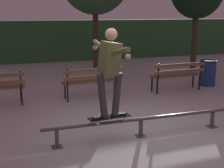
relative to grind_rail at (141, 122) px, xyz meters
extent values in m
plane|color=#ADAAA8|center=(0.00, -0.01, -0.28)|extent=(90.00, 90.00, 0.00)
cube|color=#2D5B33|center=(0.00, 9.86, 0.65)|extent=(24.00, 1.20, 1.87)
cylinder|color=#47474C|center=(0.00, 0.00, 0.06)|extent=(3.67, 0.06, 0.06)
cube|color=#47474C|center=(-1.56, 0.00, -0.13)|extent=(0.06, 0.06, 0.31)
cube|color=#47474C|center=(-1.56, 0.00, -0.28)|extent=(0.18, 0.18, 0.01)
cube|color=#47474C|center=(0.00, 0.00, -0.13)|extent=(0.06, 0.06, 0.31)
cube|color=#47474C|center=(0.00, 0.00, -0.28)|extent=(0.18, 0.18, 0.01)
cube|color=#47474C|center=(1.56, 0.00, -0.13)|extent=(0.06, 0.06, 0.31)
cube|color=#47474C|center=(1.56, 0.00, -0.28)|extent=(0.18, 0.18, 0.01)
cube|color=black|center=(-0.61, 0.00, 0.17)|extent=(0.80, 0.30, 0.02)
cube|color=black|center=(-0.61, 0.00, 0.18)|extent=(0.78, 0.28, 0.00)
cube|color=#9E9EA3|center=(-0.34, 0.03, 0.15)|extent=(0.07, 0.17, 0.02)
cube|color=#9E9EA3|center=(-0.87, -0.03, 0.15)|extent=(0.07, 0.17, 0.02)
cylinder|color=beige|center=(-0.33, -0.05, 0.11)|extent=(0.06, 0.04, 0.05)
cylinder|color=beige|center=(-0.35, 0.11, 0.11)|extent=(0.06, 0.04, 0.05)
cylinder|color=beige|center=(-0.86, -0.11, 0.11)|extent=(0.06, 0.04, 0.05)
cylinder|color=beige|center=(-0.88, 0.05, 0.11)|extent=(0.06, 0.04, 0.05)
cube|color=black|center=(-0.43, 0.02, 0.19)|extent=(0.27, 0.13, 0.03)
cube|color=black|center=(-0.79, -0.02, 0.19)|extent=(0.27, 0.13, 0.03)
cylinder|color=#333338|center=(-0.47, 0.02, 0.56)|extent=(0.22, 0.15, 0.79)
cylinder|color=#333338|center=(-0.75, -0.02, 0.56)|extent=(0.22, 0.15, 0.79)
cube|color=brown|center=(-0.61, 0.00, 1.22)|extent=(0.38, 0.40, 0.57)
cylinder|color=brown|center=(-0.56, -0.38, 1.38)|extent=(0.16, 0.61, 0.21)
cylinder|color=brown|center=(-0.65, 0.38, 1.38)|extent=(0.16, 0.61, 0.21)
sphere|color=tan|center=(-0.52, -0.65, 1.33)|extent=(0.09, 0.09, 0.09)
sphere|color=tan|center=(-0.69, 0.65, 1.33)|extent=(0.09, 0.09, 0.09)
sphere|color=tan|center=(-0.58, 0.00, 1.62)|extent=(0.21, 0.21, 0.21)
cube|color=black|center=(-2.04, 3.05, -0.06)|extent=(0.04, 0.04, 0.44)
cube|color=black|center=(-2.03, 2.73, -0.06)|extent=(0.04, 0.04, 0.44)
cube|color=black|center=(-2.02, 2.69, 0.38)|extent=(0.04, 0.04, 0.44)
cube|color=black|center=(0.50, 3.05, -0.06)|extent=(0.04, 0.04, 0.44)
cube|color=black|center=(0.51, 2.73, -0.06)|extent=(0.04, 0.04, 0.44)
cube|color=black|center=(0.52, 2.69, 0.38)|extent=(0.04, 0.04, 0.44)
cube|color=black|center=(-0.91, 3.00, -0.06)|extent=(0.04, 0.04, 0.44)
cube|color=black|center=(-0.89, 2.68, -0.06)|extent=(0.04, 0.04, 0.44)
cube|color=black|center=(-0.89, 2.64, 0.38)|extent=(0.04, 0.04, 0.44)
cube|color=brown|center=(-0.20, 3.00, 0.18)|extent=(1.60, 0.15, 0.04)
cube|color=brown|center=(-0.20, 2.86, 0.18)|extent=(1.60, 0.15, 0.04)
cube|color=brown|center=(-0.19, 2.72, 0.18)|extent=(1.60, 0.15, 0.04)
cube|color=brown|center=(-0.19, 2.65, 0.34)|extent=(1.60, 0.10, 0.09)
cube|color=brown|center=(-0.19, 2.65, 0.52)|extent=(1.60, 0.10, 0.09)
cube|color=black|center=(3.04, 3.05, -0.06)|extent=(0.04, 0.04, 0.44)
cube|color=black|center=(3.05, 2.73, -0.06)|extent=(0.04, 0.04, 0.44)
cube|color=black|center=(3.05, 2.69, 0.38)|extent=(0.04, 0.04, 0.44)
cube|color=black|center=(1.63, 3.00, -0.06)|extent=(0.04, 0.04, 0.44)
cube|color=black|center=(1.65, 2.68, -0.06)|extent=(0.04, 0.04, 0.44)
cube|color=black|center=(1.65, 2.64, 0.38)|extent=(0.04, 0.04, 0.44)
cube|color=brown|center=(2.34, 3.00, 0.18)|extent=(1.60, 0.15, 0.04)
cube|color=brown|center=(2.34, 2.86, 0.18)|extent=(1.60, 0.15, 0.04)
cube|color=brown|center=(2.35, 2.72, 0.18)|extent=(1.60, 0.15, 0.04)
cube|color=brown|center=(2.35, 2.65, 0.34)|extent=(1.60, 0.10, 0.09)
cube|color=brown|center=(2.35, 2.65, 0.52)|extent=(1.60, 0.10, 0.09)
cylinder|color=#3D2D23|center=(1.09, 7.19, 0.97)|extent=(0.22, 0.22, 2.50)
cylinder|color=#3D2D23|center=(4.66, 5.64, 0.84)|extent=(0.22, 0.22, 2.25)
cylinder|color=navy|center=(3.63, 3.16, 0.11)|extent=(0.48, 0.48, 0.78)
torus|color=black|center=(3.63, 3.16, 0.50)|extent=(0.52, 0.52, 0.04)
camera|label=1|loc=(-2.20, -5.03, 2.00)|focal=49.99mm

